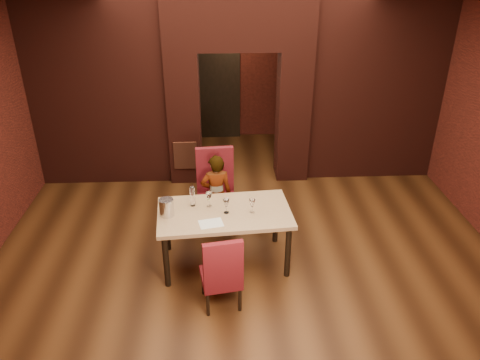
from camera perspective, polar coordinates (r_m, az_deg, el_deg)
The scene contains 22 objects.
floor at distance 6.98m, azimuth 0.62°, elevation -6.79°, with size 8.00×8.00×0.00m, color #4D2A13.
ceiling at distance 5.81m, azimuth 0.79°, elevation 20.27°, with size 7.00×8.00×0.04m, color silver.
wall_back at distance 10.04m, azimuth -0.68°, elevation 14.05°, with size 7.00×0.04×3.20m, color maroon.
pillar_left at distance 8.26m, azimuth -6.80°, elevation 7.62°, with size 0.55×0.55×2.30m, color maroon.
pillar_right at distance 8.34m, azimuth 6.45°, elevation 7.84°, with size 0.55×0.55×2.30m, color maroon.
lintel at distance 7.85m, azimuth -0.15°, elevation 18.84°, with size 2.45×0.55×0.90m, color maroon.
wing_wall_left at distance 8.34m, azimuth -16.84°, elevation 10.10°, with size 2.27×0.35×3.20m, color maroon.
wing_wall_right at distance 8.54m, azimuth 16.18°, elevation 10.58°, with size 2.27×0.35×3.20m, color maroon.
vent_panel at distance 8.21m, azimuth -6.69°, elevation 2.98°, with size 0.40×0.03×0.50m, color #9E4A2D.
rear_door at distance 10.11m, azimuth -2.96°, elevation 10.90°, with size 0.90×0.08×2.10m, color black.
rear_door_frame at distance 10.08m, azimuth -2.96°, elevation 10.83°, with size 1.02×0.04×2.22m, color black.
dining_table at distance 6.24m, azimuth -1.87°, elevation -6.96°, with size 1.71×0.96×0.80m, color tan.
chair_far at distance 6.87m, azimuth -2.88°, elevation -1.47°, with size 0.55×0.55×1.22m, color maroon.
chair_near at distance 5.55m, azimuth -2.38°, elevation -10.78°, with size 0.45×0.45×1.00m, color maroon.
person_seated at distance 6.78m, azimuth -2.90°, elevation -1.77°, with size 0.45×0.30×1.24m, color silver.
wine_glass_a at distance 6.09m, azimuth -3.80°, elevation -2.41°, with size 0.08×0.08×0.21m, color white, non-canonical shape.
wine_glass_b at distance 5.94m, azimuth -1.68°, elevation -3.18°, with size 0.08×0.08×0.20m, color silver, non-canonical shape.
wine_glass_c at distance 5.95m, azimuth 1.50°, elevation -3.18°, with size 0.08×0.08×0.19m, color white, non-canonical shape.
tasting_sheet at distance 5.79m, azimuth -3.56°, elevation -5.30°, with size 0.29×0.21×0.00m, color white.
wine_bucket at distance 5.96m, azimuth -8.93°, elevation -3.32°, with size 0.18×0.18×0.23m, color silver.
water_bottle at distance 6.11m, azimuth -5.82°, elevation -1.93°, with size 0.07×0.07×0.29m, color white.
potted_plant at distance 7.13m, azimuth 2.79°, elevation -3.82°, with size 0.42×0.36×0.46m, color #2E5C1F.
Camera 1 is at (-0.35, -5.76, 3.93)m, focal length 35.00 mm.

